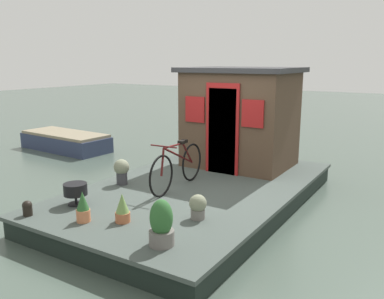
# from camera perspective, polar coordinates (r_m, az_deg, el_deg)

# --- Properties ---
(ground_plane) EXTENTS (60.00, 60.00, 0.00)m
(ground_plane) POSITION_cam_1_polar(r_m,az_deg,el_deg) (7.51, 0.81, -7.68)
(ground_plane) COLOR #47564C
(houseboat_deck) EXTENTS (5.71, 3.38, 0.37)m
(houseboat_deck) POSITION_cam_1_polar(r_m,az_deg,el_deg) (7.45, 0.82, -6.35)
(houseboat_deck) COLOR #424C47
(houseboat_deck) RESTS_ON ground_plane
(houseboat_cabin) EXTENTS (1.81, 2.31, 2.09)m
(houseboat_cabin) POSITION_cam_1_polar(r_m,az_deg,el_deg) (8.68, 6.83, 4.61)
(houseboat_cabin) COLOR #4C3828
(houseboat_cabin) RESTS_ON houseboat_deck
(bicycle) EXTENTS (1.77, 0.50, 0.85)m
(bicycle) POSITION_cam_1_polar(r_m,az_deg,el_deg) (7.12, -2.06, -2.43)
(bicycle) COLOR black
(bicycle) RESTS_ON houseboat_deck
(potted_plant_mint) EXTENTS (0.31, 0.31, 0.59)m
(potted_plant_mint) POSITION_cam_1_polar(r_m,az_deg,el_deg) (5.01, -4.35, -10.50)
(potted_plant_mint) COLOR slate
(potted_plant_mint) RESTS_ON houseboat_deck
(potted_plant_fern) EXTENTS (0.21, 0.21, 0.42)m
(potted_plant_fern) POSITION_cam_1_polar(r_m,az_deg,el_deg) (5.77, -9.76, -8.21)
(potted_plant_fern) COLOR #B2603D
(potted_plant_fern) RESTS_ON houseboat_deck
(potted_plant_sage) EXTENTS (0.20, 0.20, 0.44)m
(potted_plant_sage) POSITION_cam_1_polar(r_m,az_deg,el_deg) (5.90, -15.14, -7.89)
(potted_plant_sage) COLOR #C6754C
(potted_plant_sage) RESTS_ON houseboat_deck
(potted_plant_basil) EXTENTS (0.25, 0.25, 0.36)m
(potted_plant_basil) POSITION_cam_1_polar(r_m,az_deg,el_deg) (5.81, 0.83, -8.00)
(potted_plant_basil) COLOR slate
(potted_plant_basil) RESTS_ON houseboat_deck
(potted_plant_lavender) EXTENTS (0.28, 0.28, 0.47)m
(potted_plant_lavender) POSITION_cam_1_polar(r_m,az_deg,el_deg) (7.47, -9.91, -2.89)
(potted_plant_lavender) COLOR #38383D
(potted_plant_lavender) RESTS_ON houseboat_deck
(charcoal_grill) EXTENTS (0.37, 0.37, 0.34)m
(charcoal_grill) POSITION_cam_1_polar(r_m,az_deg,el_deg) (6.61, -16.14, -5.52)
(charcoal_grill) COLOR black
(charcoal_grill) RESTS_ON houseboat_deck
(mooring_bollard) EXTENTS (0.14, 0.14, 0.23)m
(mooring_bollard) POSITION_cam_1_polar(r_m,az_deg,el_deg) (6.41, -22.23, -7.64)
(mooring_bollard) COLOR black
(mooring_bollard) RESTS_ON houseboat_deck
(dinghy_boat) EXTENTS (1.28, 2.91, 0.52)m
(dinghy_boat) POSITION_cam_1_polar(r_m,az_deg,el_deg) (12.52, -17.42, 1.13)
(dinghy_boat) COLOR #2D3856
(dinghy_boat) RESTS_ON ground_plane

